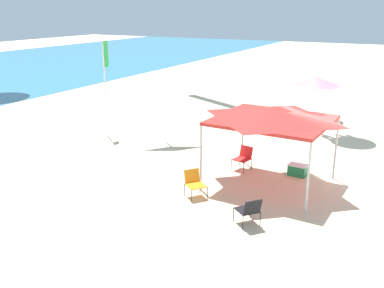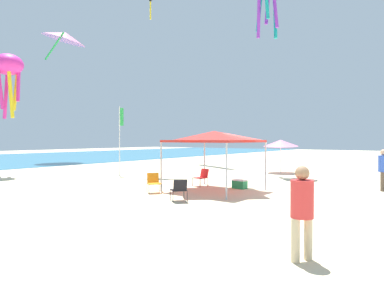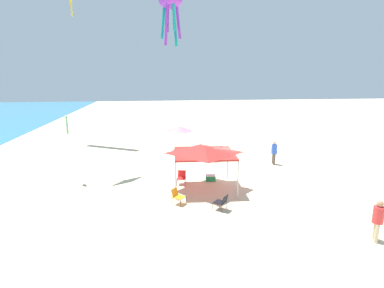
% 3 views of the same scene
% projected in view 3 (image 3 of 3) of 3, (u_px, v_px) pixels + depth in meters
% --- Properties ---
extents(ground, '(120.00, 120.00, 0.10)m').
position_uv_depth(ground, '(220.00, 182.00, 19.05)').
color(ground, beige).
extents(canopy_tent, '(3.36, 3.61, 2.61)m').
position_uv_depth(canopy_tent, '(204.00, 150.00, 17.33)').
color(canopy_tent, '#B7B7BC').
rests_on(canopy_tent, ground).
extents(beach_umbrella, '(2.30, 2.28, 2.27)m').
position_uv_depth(beach_umbrella, '(179.00, 128.00, 26.49)').
color(beach_umbrella, silver).
rests_on(beach_umbrella, ground).
extents(folding_chair_left_of_tent, '(0.79, 0.81, 0.82)m').
position_uv_depth(folding_chair_left_of_tent, '(222.00, 201.00, 14.90)').
color(folding_chair_left_of_tent, black).
rests_on(folding_chair_left_of_tent, ground).
extents(folding_chair_right_of_tent, '(0.79, 0.81, 0.82)m').
position_uv_depth(folding_chair_right_of_tent, '(177.00, 195.00, 15.64)').
color(folding_chair_right_of_tent, black).
rests_on(folding_chair_right_of_tent, ground).
extents(folding_chair_near_cooler, '(0.71, 0.64, 0.82)m').
position_uv_depth(folding_chair_near_cooler, '(182.00, 177.00, 18.50)').
color(folding_chair_near_cooler, black).
rests_on(folding_chair_near_cooler, ground).
extents(cooler_box, '(0.46, 0.65, 0.40)m').
position_uv_depth(cooler_box, '(211.00, 178.00, 19.06)').
color(cooler_box, '#1E8C4C').
rests_on(cooler_box, ground).
extents(banner_flag, '(0.36, 0.06, 4.28)m').
position_uv_depth(banner_flag, '(68.00, 143.00, 18.29)').
color(banner_flag, silver).
rests_on(banner_flag, ground).
extents(person_kite_handler, '(0.44, 0.42, 1.76)m').
position_uv_depth(person_kite_handler, '(378.00, 217.00, 12.02)').
color(person_kite_handler, '#C6B28C').
rests_on(person_kite_handler, ground).
extents(person_by_tent, '(0.48, 0.43, 1.81)m').
position_uv_depth(person_by_tent, '(274.00, 151.00, 22.43)').
color(person_by_tent, brown).
rests_on(person_by_tent, ground).
extents(kite_octopus_purple, '(1.86, 1.86, 4.13)m').
position_uv_depth(kite_octopus_purple, '(170.00, 3.00, 23.35)').
color(kite_octopus_purple, purple).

